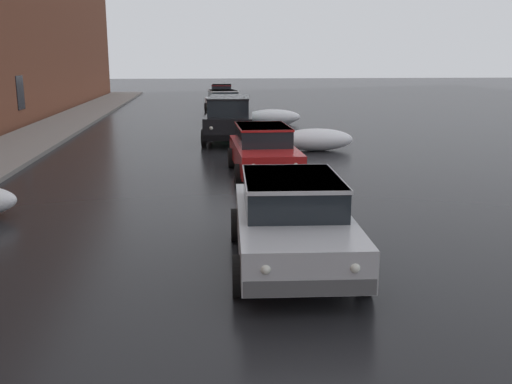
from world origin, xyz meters
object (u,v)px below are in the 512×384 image
(sedan_green_parked_far_down_block, at_px, (226,110))
(sedan_silver_approaching_near_lane, at_px, (292,218))
(sedan_red_parked_kerbside_close, at_px, (263,149))
(suv_black_parked_kerbside_mid, at_px, (229,117))
(sedan_maroon_at_far_intersection, at_px, (222,94))
(sedan_white_queued_behind_truck, at_px, (223,102))

(sedan_green_parked_far_down_block, bearing_deg, sedan_silver_approaching_near_lane, -89.79)
(sedan_red_parked_kerbside_close, relative_size, suv_black_parked_kerbside_mid, 0.98)
(suv_black_parked_kerbside_mid, bearing_deg, sedan_silver_approaching_near_lane, -88.98)
(sedan_green_parked_far_down_block, distance_m, sedan_maroon_at_far_intersection, 13.46)
(sedan_red_parked_kerbside_close, bearing_deg, sedan_silver_approaching_near_lane, -92.67)
(sedan_silver_approaching_near_lane, bearing_deg, sedan_maroon_at_far_intersection, 89.60)
(suv_black_parked_kerbside_mid, distance_m, sedan_green_parked_far_down_block, 6.43)
(sedan_white_queued_behind_truck, bearing_deg, sedan_silver_approaching_near_lane, -90.06)
(sedan_green_parked_far_down_block, bearing_deg, suv_black_parked_kerbside_mid, -91.57)
(sedan_silver_approaching_near_lane, relative_size, sedan_white_queued_behind_truck, 0.97)
(sedan_white_queued_behind_truck, relative_size, sedan_maroon_at_far_intersection, 0.98)
(sedan_maroon_at_far_intersection, bearing_deg, sedan_silver_approaching_near_lane, -90.40)
(sedan_silver_approaching_near_lane, distance_m, suv_black_parked_kerbside_mid, 14.29)
(sedan_silver_approaching_near_lane, distance_m, sedan_white_queued_behind_truck, 26.42)
(sedan_silver_approaching_near_lane, xyz_separation_m, suv_black_parked_kerbside_mid, (-0.25, 14.28, 0.23))
(sedan_silver_approaching_near_lane, height_order, suv_black_parked_kerbside_mid, suv_black_parked_kerbside_mid)
(sedan_green_parked_far_down_block, height_order, sedan_maroon_at_far_intersection, same)
(suv_black_parked_kerbside_mid, bearing_deg, sedan_white_queued_behind_truck, 88.68)
(suv_black_parked_kerbside_mid, height_order, sedan_green_parked_far_down_block, suv_black_parked_kerbside_mid)
(sedan_silver_approaching_near_lane, relative_size, sedan_red_parked_kerbside_close, 0.96)
(suv_black_parked_kerbside_mid, distance_m, sedan_white_queued_behind_truck, 12.14)
(sedan_red_parked_kerbside_close, height_order, suv_black_parked_kerbside_mid, suv_black_parked_kerbside_mid)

